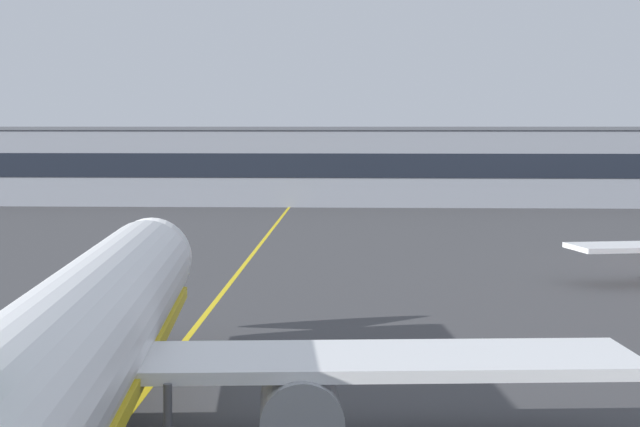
{
  "coord_description": "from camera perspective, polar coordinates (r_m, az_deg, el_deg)",
  "views": [
    {
      "loc": [
        8.65,
        -18.0,
        9.44
      ],
      "look_at": [
        6.71,
        17.88,
        6.8
      ],
      "focal_mm": 66.81,
      "sensor_mm": 36.0,
      "label": 1
    }
  ],
  "objects": [
    {
      "name": "terminal_building",
      "position": [
        144.23,
        -1.08,
        2.32
      ],
      "size": [
        168.61,
        12.4,
        9.39
      ],
      "color": "gray",
      "rests_on": "ground"
    },
    {
      "name": "taxiway_centreline",
      "position": [
        49.68,
        -7.04,
        -6.78
      ],
      "size": [
        5.12,
        179.94,
        0.01
      ],
      "primitive_type": "cube",
      "rotation": [
        0.0,
        0.0,
        0.03
      ],
      "color": "yellow",
      "rests_on": "ground"
    },
    {
      "name": "airliner_foreground",
      "position": [
        34.28,
        -11.42,
        -6.08
      ],
      "size": [
        32.32,
        41.52,
        11.65
      ],
      "color": "white",
      "rests_on": "ground"
    }
  ]
}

